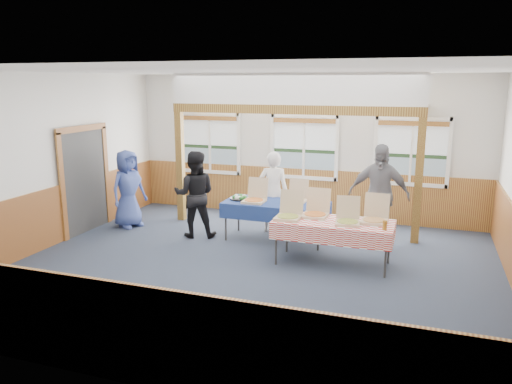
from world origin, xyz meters
TOP-DOWN VIEW (x-y plane):
  - floor at (0.00, 0.00)m, footprint 8.00×8.00m
  - ceiling at (0.00, 0.00)m, footprint 8.00×8.00m
  - wall_back at (0.00, 3.50)m, footprint 8.00×0.00m
  - wall_front at (0.00, -3.50)m, footprint 8.00×0.00m
  - wall_left at (-4.00, 0.00)m, footprint 0.00×8.00m
  - wainscot_back at (0.00, 3.48)m, footprint 7.98×0.05m
  - wainscot_front at (0.00, -3.48)m, footprint 7.98×0.05m
  - wainscot_left at (-3.98, 0.00)m, footprint 0.05×6.98m
  - cased_opening at (-3.96, 0.90)m, footprint 0.06×1.30m
  - window_left at (-2.30, 3.46)m, footprint 1.56×0.10m
  - window_mid at (0.00, 3.46)m, footprint 1.56×0.10m
  - window_right at (2.30, 3.46)m, footprint 1.56×0.10m
  - post_left at (-2.50, 2.30)m, footprint 0.15×0.15m
  - post_right at (2.50, 2.30)m, footprint 0.15×0.15m
  - cross_beam at (0.00, 2.30)m, footprint 5.15×0.18m
  - table_left at (-0.07, 1.56)m, footprint 2.18×1.57m
  - table_right at (1.22, 0.61)m, footprint 2.02×0.99m
  - pizza_box_a at (-0.47, 1.46)m, footprint 0.41×0.50m
  - pizza_box_b at (0.28, 1.73)m, footprint 0.39×0.48m
  - pizza_box_c at (0.47, 0.51)m, footprint 0.42×0.51m
  - pizza_box_d at (0.87, 0.80)m, footprint 0.42×0.51m
  - pizza_box_e at (1.46, 0.53)m, footprint 0.44×0.52m
  - pizza_box_f at (1.87, 0.75)m, footprint 0.43×0.52m
  - veggie_tray at (-0.82, 1.56)m, footprint 0.39×0.39m
  - drink_glass at (2.07, 0.36)m, footprint 0.07×0.07m
  - woman_white at (-0.29, 2.09)m, footprint 0.67×0.50m
  - woman_black at (-1.66, 1.28)m, footprint 1.00×0.88m
  - man_blue at (-3.30, 1.44)m, footprint 0.77×0.93m
  - person_grey at (1.81, 1.95)m, footprint 1.15×0.52m

SIDE VIEW (x-z plane):
  - floor at x=0.00m, z-range 0.00..0.00m
  - wainscot_back at x=0.00m, z-range 0.00..1.10m
  - wainscot_front at x=0.00m, z-range 0.00..1.10m
  - wainscot_left at x=-3.98m, z-range 0.00..1.10m
  - table_right at x=1.22m, z-range 0.32..1.08m
  - table_left at x=-0.07m, z-range 0.33..1.08m
  - veggie_tray at x=-0.82m, z-range 0.74..0.83m
  - pizza_box_b at x=0.28m, z-range 0.61..1.03m
  - pizza_box_e at x=1.46m, z-range 0.61..1.03m
  - man_blue at x=-3.30m, z-range 0.00..1.65m
  - pizza_box_a at x=-0.47m, z-range 0.60..1.04m
  - pizza_box_f at x=1.87m, z-range 0.60..1.05m
  - pizza_box_c at x=0.47m, z-range 0.60..1.05m
  - pizza_box_d at x=0.87m, z-range 0.60..1.05m
  - drink_glass at x=2.07m, z-range 0.76..0.91m
  - woman_white at x=-0.29m, z-range 0.00..1.67m
  - woman_black at x=-1.66m, z-range 0.00..1.72m
  - person_grey at x=1.81m, z-range 0.00..1.93m
  - cased_opening at x=-3.96m, z-range 0.00..2.10m
  - post_left at x=-2.50m, z-range 0.00..2.40m
  - post_right at x=2.50m, z-range 0.00..2.40m
  - wall_back at x=0.00m, z-range -2.40..5.60m
  - wall_front at x=0.00m, z-range -2.40..5.60m
  - wall_left at x=-4.00m, z-range -2.40..5.60m
  - window_left at x=-2.30m, z-range 0.95..2.41m
  - window_mid at x=0.00m, z-range 0.95..2.41m
  - window_right at x=2.30m, z-range 0.95..2.41m
  - cross_beam at x=0.00m, z-range 2.40..2.58m
  - ceiling at x=0.00m, z-range 3.20..3.20m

